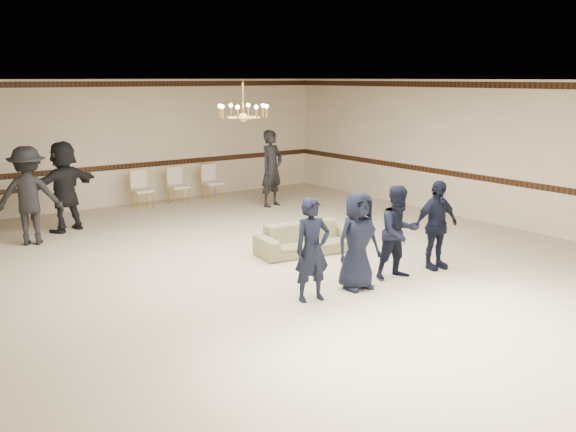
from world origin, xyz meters
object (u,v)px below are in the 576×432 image
Objects in this scene: banquet_chair_mid at (178,186)px; boy_a at (312,250)px; banquet_chair_left at (142,190)px; console_table at (14,207)px; boy_b at (358,241)px; settee at (307,239)px; adult_mid at (64,186)px; adult_right at (272,168)px; banquet_chair_right at (212,182)px; boy_c at (399,232)px; adult_left at (29,196)px; boy_d at (436,225)px; chandelier at (243,99)px.

boy_a is at bearing -102.16° from banquet_chair_mid.
console_table is (-3.00, 0.20, -0.10)m from banquet_chair_left.
console_table is at bearing 117.93° from boy_b.
adult_mid is (-3.09, 4.46, 0.69)m from settee.
adult_right is at bearing -40.65° from banquet_chair_mid.
boy_a is 6.72m from adult_mid.
settee is 1.97× the size of banquet_chair_right.
boy_c is 7.24m from adult_left.
adult_right is (0.81, 6.13, 0.20)m from boy_d.
boy_d is 1.68× the size of console_table.
adult_right reaches higher than banquet_chair_mid.
boy_a is 0.79× the size of adult_left.
boy_c is at bearing -97.58° from banquet_chair_right.
adult_left is at bearing 135.93° from boy_c.
adult_mid reaches higher than settee.
boy_b is 7.76m from banquet_chair_mid.
adult_left and adult_mid have the same top height.
banquet_chair_mid is at bearing 0.24° from banquet_chair_left.
banquet_chair_mid and banquet_chair_right have the same top height.
boy_a is 0.81× the size of settee.
settee is (1.51, 2.07, -0.49)m from boy_a.
banquet_chair_left is at bearing 107.67° from settee.
adult_mid is (-2.49, 6.53, 0.20)m from boy_b.
banquet_chair_mid is at bearing 90.05° from boy_b.
chandelier is 0.61× the size of boy_a.
chandelier reaches higher than boy_c.
adult_left is 3.70m from banquet_chair_left.
chandelier is 0.61× the size of boy_c.
boy_d is at bearing 5.68° from boy_b.
banquet_chair_left is at bearing -172.64° from adult_mid.
boy_b is at bearing 142.34° from adult_left.
boy_b is 8.56m from console_table.
boy_d is at bearing 10.76° from boy_a.
chandelier is at bearing 106.31° from boy_b.
adult_left is (-5.19, 5.83, 0.20)m from boy_d.
boy_b is 0.79× the size of adult_mid.
chandelier is 3.56m from boy_c.
adult_right is at bearing 154.95° from adult_mid.
boy_a is (-0.43, -2.53, -2.10)m from chandelier.
banquet_chair_right is at bearing 102.62° from adult_right.
boy_d is 0.79× the size of adult_right.
chandelier is 0.97× the size of banquet_chair_left.
adult_mid is 2.59m from banquet_chair_left.
boy_d reaches higher than banquet_chair_right.
banquet_chair_mid is (4.15, 1.89, -0.49)m from adult_left.
chandelier is 4.00m from boy_d.
banquet_chair_left is (2.25, 1.19, -0.49)m from adult_mid.
adult_mid is 2.01× the size of banquet_chair_mid.
adult_mid is at bearing -60.27° from console_table.
boy_c is (1.37, -2.53, -2.10)m from chandelier.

